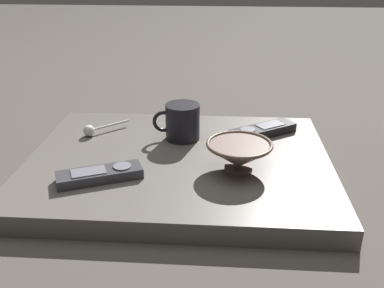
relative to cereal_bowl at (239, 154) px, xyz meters
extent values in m
plane|color=#47423D|center=(-0.13, 0.06, -0.08)|extent=(6.00, 6.00, 0.00)
cube|color=#5B5651|center=(-0.13, 0.06, -0.06)|extent=(0.68, 0.53, 0.04)
cylinder|color=brown|center=(0.00, 0.00, -0.03)|extent=(0.06, 0.06, 0.01)
cone|color=brown|center=(0.00, 0.00, 0.00)|extent=(0.14, 0.14, 0.05)
torus|color=brown|center=(0.00, 0.00, 0.02)|extent=(0.14, 0.14, 0.01)
cylinder|color=black|center=(-0.13, 0.16, 0.01)|extent=(0.08, 0.08, 0.09)
torus|color=black|center=(-0.18, 0.15, 0.01)|extent=(0.06, 0.02, 0.05)
cylinder|color=silver|center=(-0.32, 0.20, -0.02)|extent=(0.08, 0.07, 0.01)
sphere|color=silver|center=(-0.37, 0.16, -0.02)|extent=(0.03, 0.03, 0.03)
cube|color=#38383D|center=(-0.28, -0.06, -0.03)|extent=(0.18, 0.12, 0.02)
cylinder|color=slate|center=(-0.24, -0.04, -0.01)|extent=(0.04, 0.04, 0.00)
cube|color=slate|center=(-0.30, -0.07, -0.01)|extent=(0.08, 0.06, 0.00)
cube|color=black|center=(0.07, 0.19, -0.03)|extent=(0.17, 0.14, 0.02)
cylinder|color=#4C4C54|center=(0.03, 0.17, -0.01)|extent=(0.04, 0.04, 0.00)
cube|color=#4C4C54|center=(0.08, 0.21, -0.01)|extent=(0.08, 0.07, 0.00)
camera|label=1|loc=(-0.04, -0.84, 0.40)|focal=41.51mm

